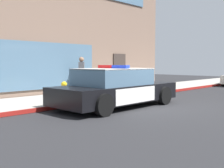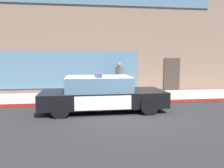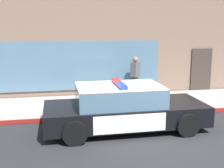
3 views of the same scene
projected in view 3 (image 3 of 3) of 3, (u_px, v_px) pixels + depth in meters
name	position (u px, v px, depth m)	size (l,w,h in m)	color
ground	(167.00, 135.00, 8.46)	(48.00, 48.00, 0.00)	#262628
sidewalk	(137.00, 103.00, 11.62)	(48.00, 2.96, 0.15)	#A39E93
curb_red_paint	(148.00, 114.00, 10.18)	(28.80, 0.04, 0.14)	maroon
storefront_building	(76.00, 13.00, 17.45)	(18.05, 11.44, 7.80)	#7A6051
police_cruiser	(123.00, 108.00, 8.82)	(4.91, 2.17, 1.49)	black
fire_hydrant	(87.00, 100.00, 10.41)	(0.34, 0.39, 0.73)	gold
pedestrian_on_sidewalk	(135.00, 76.00, 12.32)	(0.47, 0.47, 1.71)	#23232D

